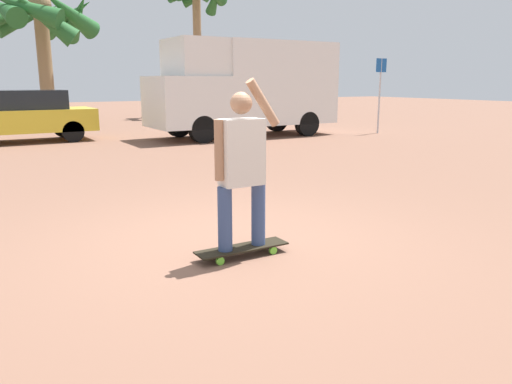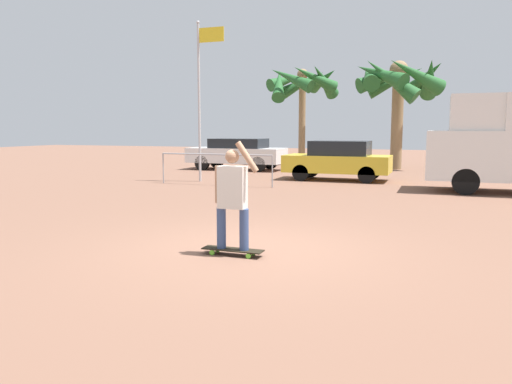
% 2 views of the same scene
% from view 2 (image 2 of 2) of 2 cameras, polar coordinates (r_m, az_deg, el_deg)
% --- Properties ---
extents(ground_plane, '(80.00, 80.00, 0.00)m').
position_cam_2_polar(ground_plane, '(8.05, -0.80, -6.57)').
color(ground_plane, brown).
extents(skateboard, '(0.96, 0.25, 0.10)m').
position_cam_2_polar(skateboard, '(7.68, -2.68, -6.65)').
color(skateboard, black).
rests_on(skateboard, ground_plane).
extents(person_skateboarder, '(0.70, 0.22, 1.65)m').
position_cam_2_polar(person_skateboarder, '(7.52, -2.72, -0.16)').
color(person_skateboarder, '#384C7A').
rests_on(person_skateboarder, skateboard).
extents(parked_car_yellow, '(3.87, 1.74, 1.47)m').
position_cam_2_polar(parked_car_yellow, '(18.90, 9.36, 3.66)').
color(parked_car_yellow, black).
rests_on(parked_car_yellow, ground_plane).
extents(parked_car_white, '(4.49, 1.82, 1.46)m').
position_cam_2_polar(parked_car_white, '(23.41, -2.19, 4.49)').
color(parked_car_white, black).
rests_on(parked_car_white, ground_plane).
extents(palm_tree_center_background, '(4.45, 4.53, 5.27)m').
position_cam_2_polar(palm_tree_center_background, '(24.68, 15.96, 12.13)').
color(palm_tree_center_background, '#8E704C').
rests_on(palm_tree_center_background, ground_plane).
extents(palm_tree_far_left, '(4.17, 4.14, 5.42)m').
position_cam_2_polar(palm_tree_far_left, '(27.64, 5.38, 12.32)').
color(palm_tree_far_left, '#8E704C').
rests_on(palm_tree_far_left, ground_plane).
extents(flagpole, '(1.05, 0.12, 5.70)m').
position_cam_2_polar(flagpole, '(18.31, -6.28, 11.49)').
color(flagpole, '#B7B7BC').
rests_on(flagpole, ground_plane).
extents(plaza_railing_segment, '(4.13, 0.05, 1.08)m').
position_cam_2_polar(plaza_railing_segment, '(17.04, -4.66, 3.80)').
color(plaza_railing_segment, '#99999E').
rests_on(plaza_railing_segment, ground_plane).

